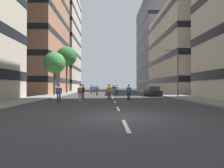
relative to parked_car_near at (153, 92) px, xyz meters
The scene contains 23 objects.
ground_plane 9.85m from the parked_car_near, 130.28° to the left, with size 150.37×150.37×0.00m, color #333335.
sidewalk_left 19.02m from the parked_car_near, 145.99° to the left, with size 3.69×68.92×0.14m, color gray.
sidewalk_right 11.08m from the parked_car_near, 74.00° to the left, with size 3.69×68.92×0.14m, color gray.
lane_markings 10.19m from the parked_car_near, 128.68° to the left, with size 0.16×57.20×0.01m.
building_left_mid 34.09m from the parked_car_near, 154.73° to the left, with size 17.04×16.97×37.62m.
building_left_far 44.78m from the parked_car_near, 128.53° to the left, with size 17.04×17.46×33.10m.
building_right_mid 20.17m from the parked_car_near, 42.65° to the left, with size 17.04×20.43×18.79m.
building_right_far 38.23m from the parked_car_near, 67.80° to the left, with size 17.04×20.47×30.32m.
parked_car_near is the anchor object (origin of this frame).
street_tree_near 19.92m from the parked_car_near, 147.92° to the left, with size 4.20×4.20×9.86m.
street_tree_mid 16.49m from the parked_car_near, behind, with size 3.47×3.47×6.96m.
streetlamp_right 5.23m from the parked_car_near, 54.14° to the right, with size 2.13×0.30×6.50m.
skater_0 8.86m from the parked_car_near, behind, with size 0.56×0.92×1.78m.
skater_1 13.30m from the parked_car_near, 114.74° to the left, with size 0.56×0.92×1.78m.
skater_2 15.34m from the parked_car_near, 112.26° to the left, with size 0.57×0.92×1.78m.
skater_3 9.95m from the parked_car_near, 133.87° to the right, with size 0.57×0.92×1.78m.
skater_4 15.08m from the parked_car_near, 131.62° to the left, with size 0.54×0.91×1.78m.
skater_5 11.87m from the parked_car_near, 147.40° to the right, with size 0.56×0.92×1.78m.
skater_6 15.89m from the parked_car_near, 136.35° to the right, with size 0.56×0.92×1.78m.
skater_7 5.63m from the parked_car_near, behind, with size 0.56×0.92×1.78m.
skater_8 13.50m from the parked_car_near, 140.14° to the left, with size 0.55×0.92×1.78m.
skater_9 9.13m from the parked_car_near, 121.25° to the right, with size 0.54×0.91×1.78m.
skater_10 13.93m from the parked_car_near, 134.23° to the right, with size 0.55×0.91×1.78m.
Camera 1 is at (-0.74, -8.83, 1.61)m, focal length 27.17 mm.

